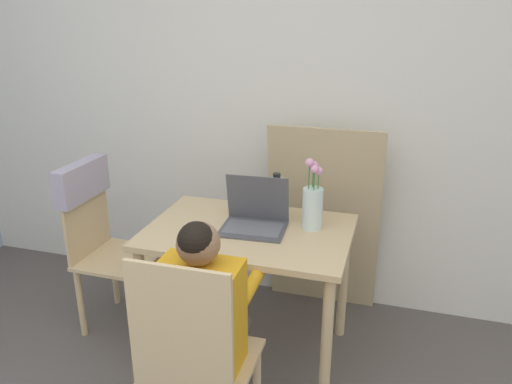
# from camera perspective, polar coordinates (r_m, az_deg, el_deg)

# --- Properties ---
(wall_back) EXTENTS (6.40, 0.05, 2.50)m
(wall_back) POSITION_cam_1_polar(r_m,az_deg,el_deg) (2.92, 3.07, 10.83)
(wall_back) COLOR white
(wall_back) RESTS_ON ground_plane
(dining_table) EXTENTS (0.99, 0.68, 0.71)m
(dining_table) POSITION_cam_1_polar(r_m,az_deg,el_deg) (2.48, -0.85, -6.48)
(dining_table) COLOR #D6B784
(dining_table) RESTS_ON ground_plane
(chair_occupied) EXTENTS (0.40, 0.40, 0.95)m
(chair_occupied) POSITION_cam_1_polar(r_m,az_deg,el_deg) (1.99, -6.94, -18.89)
(chair_occupied) COLOR #D6B784
(chair_occupied) RESTS_ON ground_plane
(chair_spare) EXTENTS (0.43, 0.40, 0.96)m
(chair_spare) POSITION_cam_1_polar(r_m,az_deg,el_deg) (2.87, -17.69, -3.13)
(chair_spare) COLOR #D6B784
(chair_spare) RESTS_ON ground_plane
(person_seated) EXTENTS (0.32, 0.42, 1.03)m
(person_seated) POSITION_cam_1_polar(r_m,az_deg,el_deg) (1.99, -5.68, -13.31)
(person_seated) COLOR orange
(person_seated) RESTS_ON ground_plane
(laptop) EXTENTS (0.33, 0.26, 0.25)m
(laptop) POSITION_cam_1_polar(r_m,az_deg,el_deg) (2.44, -0.12, -2.76)
(laptop) COLOR #4C4C51
(laptop) RESTS_ON dining_table
(flower_vase) EXTENTS (0.10, 0.10, 0.36)m
(flower_vase) POSITION_cam_1_polar(r_m,az_deg,el_deg) (2.42, 6.49, -1.30)
(flower_vase) COLOR silver
(flower_vase) RESTS_ON dining_table
(water_bottle) EXTENTS (0.06, 0.06, 0.24)m
(water_bottle) POSITION_cam_1_polar(r_m,az_deg,el_deg) (2.53, 2.35, -0.58)
(water_bottle) COLOR silver
(water_bottle) RESTS_ON dining_table
(cardboard_panel) EXTENTS (0.64, 0.17, 1.13)m
(cardboard_panel) POSITION_cam_1_polar(r_m,az_deg,el_deg) (2.93, 7.70, -3.29)
(cardboard_panel) COLOR tan
(cardboard_panel) RESTS_ON ground_plane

